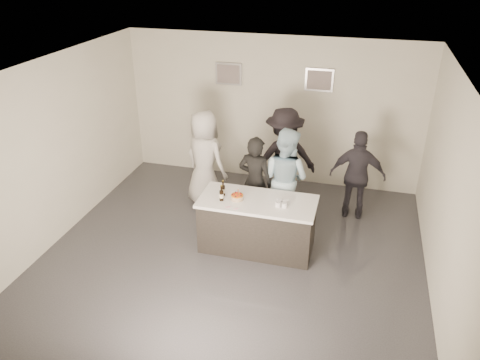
{
  "coord_description": "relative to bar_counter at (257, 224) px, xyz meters",
  "views": [
    {
      "loc": [
        1.73,
        -5.92,
        4.52
      ],
      "look_at": [
        0.0,
        0.5,
        1.15
      ],
      "focal_mm": 35.0,
      "sensor_mm": 36.0,
      "label": 1
    }
  ],
  "objects": [
    {
      "name": "ceiling",
      "position": [
        -0.32,
        -0.37,
        2.55
      ],
      "size": [
        6.0,
        6.0,
        0.0
      ],
      "primitive_type": "plane",
      "rotation": [
        3.14,
        0.0,
        0.0
      ],
      "color": "white"
    },
    {
      "name": "wall_front",
      "position": [
        -0.32,
        -3.37,
        1.05
      ],
      "size": [
        6.0,
        0.04,
        3.0
      ],
      "primitive_type": "cube",
      "color": "silver",
      "rests_on": "ground"
    },
    {
      "name": "person_guest_left",
      "position": [
        -1.31,
        1.24,
        0.48
      ],
      "size": [
        1.07,
        0.91,
        1.85
      ],
      "primitive_type": "imported",
      "rotation": [
        0.0,
        0.0,
        2.71
      ],
      "color": "silver",
      "rests_on": "ground"
    },
    {
      "name": "picture_right",
      "position": [
        0.58,
        2.6,
        1.75
      ],
      "size": [
        0.54,
        0.04,
        0.44
      ],
      "primitive_type": "cube",
      "color": "#B2B2B7",
      "rests_on": "wall_back"
    },
    {
      "name": "wall_left",
      "position": [
        -3.32,
        -0.37,
        1.05
      ],
      "size": [
        0.04,
        6.0,
        3.0
      ],
      "primitive_type": "cube",
      "color": "silver",
      "rests_on": "ground"
    },
    {
      "name": "picture_left",
      "position": [
        -1.22,
        2.6,
        1.75
      ],
      "size": [
        0.54,
        0.04,
        0.44
      ],
      "primitive_type": "cube",
      "color": "#B2B2B7",
      "rests_on": "wall_back"
    },
    {
      "name": "floor",
      "position": [
        -0.32,
        -0.37,
        -0.45
      ],
      "size": [
        6.0,
        6.0,
        0.0
      ],
      "primitive_type": "plane",
      "color": "#3D3D42",
      "rests_on": "ground"
    },
    {
      "name": "beer_bottle_b",
      "position": [
        -0.55,
        -0.16,
        0.58
      ],
      "size": [
        0.07,
        0.07,
        0.26
      ],
      "primitive_type": "cylinder",
      "color": "black",
      "rests_on": "bar_counter"
    },
    {
      "name": "candles",
      "position": [
        -0.33,
        -0.35,
        0.45
      ],
      "size": [
        0.24,
        0.08,
        0.01
      ],
      "primitive_type": "cube",
      "color": "pink",
      "rests_on": "bar_counter"
    },
    {
      "name": "person_main_black",
      "position": [
        -0.21,
        0.72,
        0.39
      ],
      "size": [
        0.67,
        0.5,
        1.68
      ],
      "primitive_type": "imported",
      "rotation": [
        0.0,
        0.0,
        2.97
      ],
      "color": "black",
      "rests_on": "ground"
    },
    {
      "name": "wall_back",
      "position": [
        -0.32,
        2.63,
        1.05
      ],
      "size": [
        6.0,
        0.04,
        3.0
      ],
      "primitive_type": "cube",
      "color": "silver",
      "rests_on": "ground"
    },
    {
      "name": "person_guest_back",
      "position": [
        0.13,
        1.58,
        0.51
      ],
      "size": [
        1.42,
        1.14,
        1.92
      ],
      "primitive_type": "imported",
      "rotation": [
        0.0,
        0.0,
        3.54
      ],
      "color": "black",
      "rests_on": "ground"
    },
    {
      "name": "tumbler_cluster",
      "position": [
        0.4,
        -0.06,
        0.49
      ],
      "size": [
        0.19,
        0.19,
        0.08
      ],
      "primitive_type": "cube",
      "color": "gold",
      "rests_on": "bar_counter"
    },
    {
      "name": "cake",
      "position": [
        -0.32,
        -0.06,
        0.49
      ],
      "size": [
        0.2,
        0.2,
        0.07
      ],
      "primitive_type": "cylinder",
      "color": "orange",
      "rests_on": "bar_counter"
    },
    {
      "name": "bar_counter",
      "position": [
        0.0,
        0.0,
        0.0
      ],
      "size": [
        1.86,
        0.86,
        0.9
      ],
      "primitive_type": "cube",
      "color": "white",
      "rests_on": "ground"
    },
    {
      "name": "beer_bottle_a",
      "position": [
        -0.57,
        0.01,
        0.58
      ],
      "size": [
        0.07,
        0.07,
        0.26
      ],
      "primitive_type": "cylinder",
      "color": "black",
      "rests_on": "bar_counter"
    },
    {
      "name": "person_main_blue",
      "position": [
        0.28,
        0.85,
        0.46
      ],
      "size": [
        1.09,
        0.99,
        1.82
      ],
      "primitive_type": "imported",
      "rotation": [
        0.0,
        0.0,
        2.73
      ],
      "color": "silver",
      "rests_on": "ground"
    },
    {
      "name": "person_guest_right",
      "position": [
        1.49,
        1.45,
        0.38
      ],
      "size": [
        0.98,
        0.41,
        1.67
      ],
      "primitive_type": "imported",
      "rotation": [
        0.0,
        0.0,
        3.14
      ],
      "color": "#33313A",
      "rests_on": "ground"
    },
    {
      "name": "wall_right",
      "position": [
        2.68,
        -0.37,
        1.05
      ],
      "size": [
        0.04,
        6.0,
        3.0
      ],
      "primitive_type": "cube",
      "color": "silver",
      "rests_on": "ground"
    }
  ]
}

